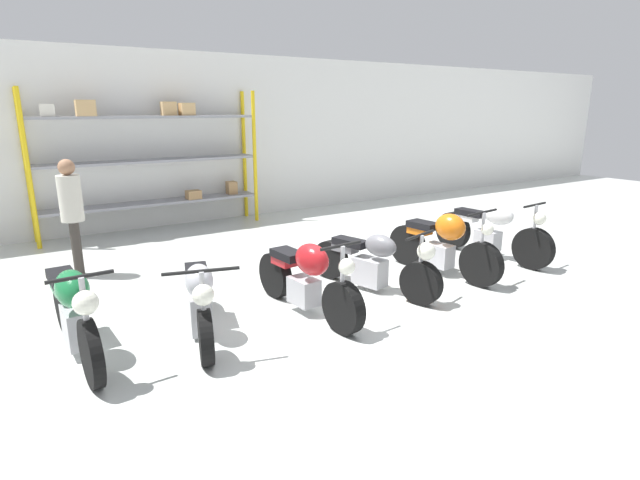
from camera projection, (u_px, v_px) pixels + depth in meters
ground_plane at (336, 297)px, 6.69m from camera, size 30.00×30.00×0.00m
back_wall at (192, 139)px, 10.71m from camera, size 30.00×0.08×3.60m
shelving_rack at (151, 156)px, 9.96m from camera, size 4.40×0.63×2.81m
motorcycle_green at (73, 309)px, 4.99m from camera, size 0.55×2.12×1.05m
motorcycle_silver at (200, 299)px, 5.48m from camera, size 0.86×1.93×0.96m
motorcycle_red at (307, 278)px, 6.04m from camera, size 0.55×2.02×1.03m
motorcycle_grey at (374, 263)px, 6.83m from camera, size 0.84×2.07×0.93m
motorcycle_orange at (443, 244)px, 7.47m from camera, size 0.68×2.00×1.08m
motorcycle_white at (491, 231)px, 8.33m from camera, size 0.59×2.20×1.03m
person_browsing at (72, 208)px, 7.26m from camera, size 0.37×0.37×1.75m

